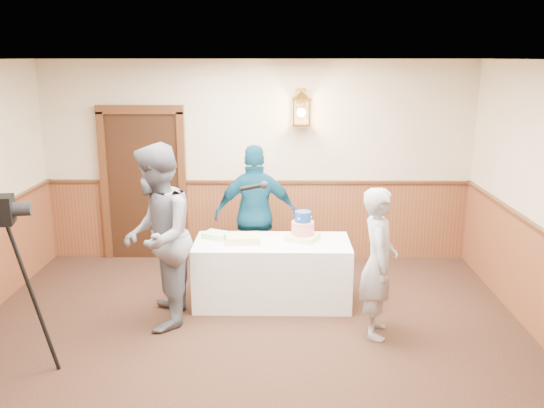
{
  "coord_description": "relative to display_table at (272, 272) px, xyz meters",
  "views": [
    {
      "loc": [
        0.33,
        -4.44,
        2.82
      ],
      "look_at": [
        0.23,
        1.7,
        1.25
      ],
      "focal_mm": 38.0,
      "sensor_mm": 36.0,
      "label": 1
    }
  ],
  "objects": [
    {
      "name": "sheet_cake_yellow",
      "position": [
        -0.34,
        -0.01,
        0.41
      ],
      "size": [
        0.41,
        0.33,
        0.08
      ],
      "primitive_type": "cube",
      "rotation": [
        0.0,
        0.0,
        0.11
      ],
      "color": "#D2CD7D",
      "rests_on": "display_table"
    },
    {
      "name": "display_table",
      "position": [
        0.0,
        0.0,
        0.0
      ],
      "size": [
        1.8,
        0.8,
        0.75
      ],
      "primitive_type": "cube",
      "color": "white",
      "rests_on": "ground"
    },
    {
      "name": "interviewer",
      "position": [
        -1.2,
        -0.6,
        0.61
      ],
      "size": [
        1.59,
        1.02,
        1.98
      ],
      "rotation": [
        0.0,
        0.0,
        -1.48
      ],
      "color": "slate",
      "rests_on": "ground"
    },
    {
      "name": "tiered_cake",
      "position": [
        0.35,
        0.07,
        0.51
      ],
      "size": [
        0.44,
        0.44,
        0.34
      ],
      "rotation": [
        0.0,
        0.0,
        -0.41
      ],
      "color": "beige",
      "rests_on": "display_table"
    },
    {
      "name": "room_shell",
      "position": [
        -0.29,
        -1.45,
        1.15
      ],
      "size": [
        6.02,
        7.02,
        2.81
      ],
      "color": "beige",
      "rests_on": "ground"
    },
    {
      "name": "assistant_p",
      "position": [
        -0.21,
        0.66,
        0.51
      ],
      "size": [
        1.07,
        0.51,
        1.78
      ],
      "primitive_type": "imported",
      "rotation": [
        0.0,
        0.0,
        3.22
      ],
      "color": "navy",
      "rests_on": "ground"
    },
    {
      "name": "ground",
      "position": [
        -0.23,
        -1.9,
        -0.38
      ],
      "size": [
        7.0,
        7.0,
        0.0
      ],
      "primitive_type": "plane",
      "color": "black",
      "rests_on": "ground"
    },
    {
      "name": "baker",
      "position": [
        1.1,
        -0.8,
        0.41
      ],
      "size": [
        0.44,
        0.62,
        1.57
      ],
      "primitive_type": "imported",
      "rotation": [
        0.0,
        0.0,
        1.45
      ],
      "color": "#999A9F",
      "rests_on": "ground"
    },
    {
      "name": "sheet_cake_green",
      "position": [
        -0.67,
        0.13,
        0.41
      ],
      "size": [
        0.35,
        0.32,
        0.07
      ],
      "primitive_type": "cube",
      "rotation": [
        0.0,
        0.0,
        -0.43
      ],
      "color": "#AAE9A4",
      "rests_on": "display_table"
    }
  ]
}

